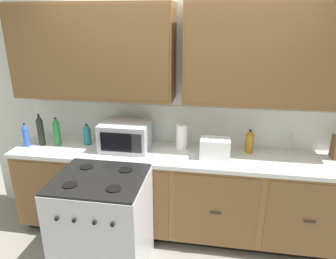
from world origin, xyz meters
The scene contains 13 objects.
ground_plane centered at (0.00, 0.00, 0.00)m, with size 8.25×8.25×0.00m, color gray.
wall_unit centered at (0.00, 0.50, 1.63)m, with size 4.50×0.40×2.37m.
counter_run centered at (0.00, 0.30, 0.48)m, with size 3.33×0.64×0.93m.
stove_range centered at (-0.56, -0.33, 0.47)m, with size 0.76×0.68×0.95m.
microwave centered at (-0.52, 0.31, 1.07)m, with size 0.48×0.37×0.28m.
toaster centered at (0.38, 0.25, 1.02)m, with size 0.28×0.18×0.19m.
sink_faucet centered at (1.10, 0.51, 1.03)m, with size 0.02×0.02×0.20m, color #B2B5BA.
paper_towel_roll centered at (0.04, 0.41, 1.06)m, with size 0.12×0.12×0.26m, color white.
bottle_blue centered at (-1.56, 0.22, 1.05)m, with size 0.06×0.06×0.25m.
bottle_green centered at (-1.26, 0.31, 1.07)m, with size 0.07×0.07×0.30m.
bottle_dark centered at (-1.42, 0.28, 1.09)m, with size 0.07×0.07×0.34m.
bottle_amber centered at (0.71, 0.42, 1.04)m, with size 0.08×0.08×0.24m.
bottle_teal centered at (-0.95, 0.37, 1.04)m, with size 0.08×0.08×0.22m.
Camera 1 is at (0.37, -2.46, 2.17)m, focal length 32.74 mm.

